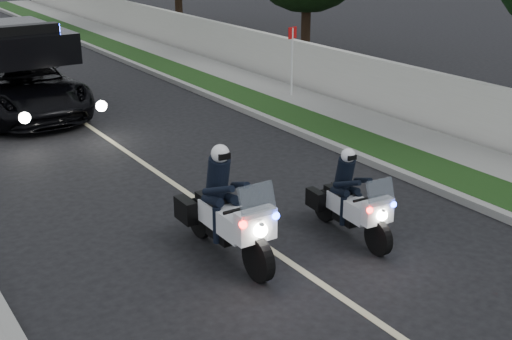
% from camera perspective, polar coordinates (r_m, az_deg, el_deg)
% --- Properties ---
extents(ground, '(120.00, 120.00, 0.00)m').
position_cam_1_polar(ground, '(9.63, 6.83, -10.49)').
color(ground, black).
rests_on(ground, ground).
extents(curb_right, '(0.20, 60.00, 0.15)m').
position_cam_1_polar(curb_right, '(19.44, -2.78, 5.93)').
color(curb_right, gray).
rests_on(curb_right, ground).
extents(grass_verge, '(1.20, 60.00, 0.16)m').
position_cam_1_polar(grass_verge, '(19.80, -1.03, 6.22)').
color(grass_verge, '#193814').
rests_on(grass_verge, ground).
extents(sidewalk_right, '(1.40, 60.00, 0.16)m').
position_cam_1_polar(sidewalk_right, '(20.50, 2.06, 6.70)').
color(sidewalk_right, gray).
rests_on(sidewalk_right, ground).
extents(property_wall, '(0.22, 60.00, 1.50)m').
position_cam_1_polar(property_wall, '(20.94, 4.35, 8.83)').
color(property_wall, beige).
rests_on(property_wall, ground).
extents(lane_marking, '(0.12, 50.00, 0.01)m').
position_cam_1_polar(lane_marking, '(17.81, -14.22, 3.73)').
color(lane_marking, '#BFB78C').
rests_on(lane_marking, ground).
extents(police_moto_left, '(0.76, 2.13, 1.81)m').
position_cam_1_polar(police_moto_left, '(10.57, -2.51, -7.36)').
color(police_moto_left, white).
rests_on(police_moto_left, ground).
extents(police_moto_right, '(0.76, 1.82, 1.51)m').
position_cam_1_polar(police_moto_right, '(11.31, 7.95, -5.60)').
color(police_moto_right, silver).
rests_on(police_moto_right, ground).
extents(police_suv, '(2.71, 5.65, 2.72)m').
position_cam_1_polar(police_suv, '(19.48, -19.30, 4.59)').
color(police_suv, black).
rests_on(police_suv, ground).
extents(sign_post, '(0.41, 0.41, 2.22)m').
position_cam_1_polar(sign_post, '(19.89, 3.04, 6.03)').
color(sign_post, '#B80D25').
rests_on(sign_post, ground).
extents(tree_right_c, '(6.17, 6.17, 8.23)m').
position_cam_1_polar(tree_right_c, '(26.11, 4.22, 9.46)').
color(tree_right_c, black).
rests_on(tree_right_c, ground).
extents(tree_right_d, '(6.80, 6.80, 10.56)m').
position_cam_1_polar(tree_right_d, '(33.46, -6.56, 11.79)').
color(tree_right_d, '#1C3C14').
rests_on(tree_right_d, ground).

